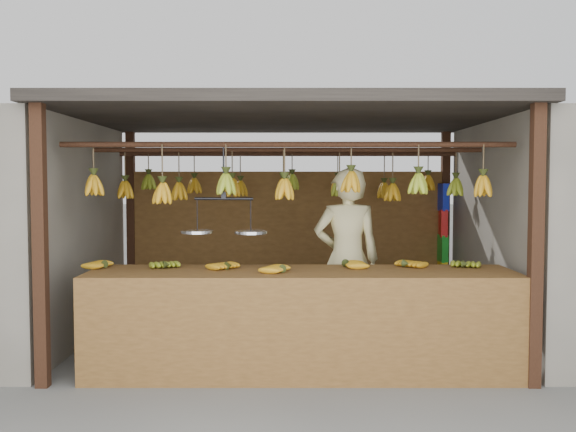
{
  "coord_description": "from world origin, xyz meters",
  "views": [
    {
      "loc": [
        0.0,
        -6.65,
        1.68
      ],
      "look_at": [
        0.0,
        0.3,
        1.3
      ],
      "focal_mm": 40.0,
      "sensor_mm": 36.0,
      "label": 1
    }
  ],
  "objects": [
    {
      "name": "hanging_bananas",
      "position": [
        0.0,
        0.0,
        1.62
      ],
      "size": [
        3.63,
        2.24,
        0.39
      ],
      "color": "#C68815",
      "rests_on": "ground"
    },
    {
      "name": "balance_scale",
      "position": [
        -0.57,
        -1.0,
        1.27
      ],
      "size": [
        0.76,
        0.33,
        0.79
      ],
      "color": "black",
      "rests_on": "ground"
    },
    {
      "name": "vendor",
      "position": [
        0.59,
        -0.32,
        0.9
      ],
      "size": [
        0.68,
        0.47,
        1.81
      ],
      "primitive_type": "imported",
      "rotation": [
        0.0,
        0.0,
        3.2
      ],
      "color": "beige",
      "rests_on": "ground"
    },
    {
      "name": "stall",
      "position": [
        0.0,
        0.33,
        1.97
      ],
      "size": [
        4.3,
        3.3,
        2.4
      ],
      "color": "black",
      "rests_on": "ground"
    },
    {
      "name": "bag_bundles",
      "position": [
        1.94,
        1.35,
        0.99
      ],
      "size": [
        0.08,
        0.26,
        1.31
      ],
      "color": "#1426BF",
      "rests_on": "ground"
    },
    {
      "name": "ground",
      "position": [
        0.0,
        0.0,
        0.0
      ],
      "size": [
        80.0,
        80.0,
        0.0
      ],
      "primitive_type": "plane",
      "color": "#5B5B57"
    },
    {
      "name": "counter",
      "position": [
        0.12,
        -1.23,
        0.71
      ],
      "size": [
        3.74,
        0.84,
        0.96
      ],
      "color": "brown",
      "rests_on": "ground"
    }
  ]
}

